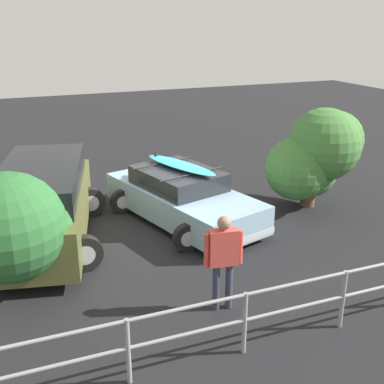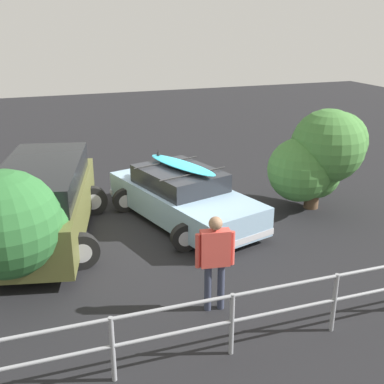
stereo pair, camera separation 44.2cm
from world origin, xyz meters
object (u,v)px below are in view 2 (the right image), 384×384
person_bystander (215,255)px  bush_near_right (9,221)px  sedan_car (183,197)px  suv_car (44,201)px  bush_near_left (316,158)px

person_bystander → bush_near_right: 4.05m
sedan_car → person_bystander: bearing=79.2°
suv_car → bush_near_left: bearing=176.1°
sedan_car → bush_near_right: bearing=19.0°
sedan_car → suv_car: 3.24m
person_bystander → bush_near_left: bearing=-140.8°
sedan_car → person_bystander: 3.94m
suv_car → bush_near_left: bush_near_left is taller
bush_near_left → bush_near_right: 7.38m
bush_near_right → bush_near_left: bearing=-173.2°
sedan_car → suv_car: bearing=0.4°
bush_near_left → person_bystander: bearing=39.2°
bush_near_right → sedan_car: bearing=-161.0°
person_bystander → bush_near_right: bush_near_right is taller
bush_near_right → suv_car: bearing=-117.8°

